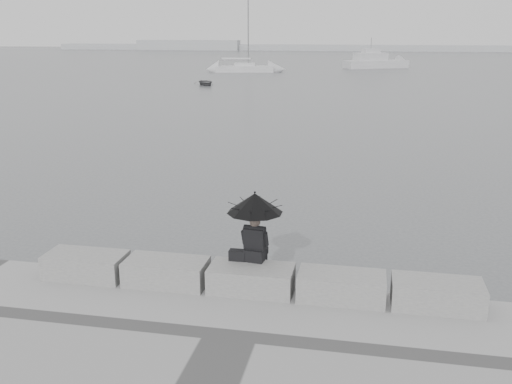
% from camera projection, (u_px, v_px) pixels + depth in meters
% --- Properties ---
extents(ground, '(360.00, 360.00, 0.00)m').
position_uv_depth(ground, '(256.00, 304.00, 11.46)').
color(ground, '#4C4F52').
rests_on(ground, ground).
extents(stone_block_far_left, '(1.60, 0.80, 0.50)m').
position_uv_depth(stone_block_far_left, '(86.00, 265.00, 11.47)').
color(stone_block_far_left, slate).
rests_on(stone_block_far_left, promenade).
extents(stone_block_left, '(1.60, 0.80, 0.50)m').
position_uv_depth(stone_block_left, '(166.00, 272.00, 11.15)').
color(stone_block_left, slate).
rests_on(stone_block_left, promenade).
extents(stone_block_centre, '(1.60, 0.80, 0.50)m').
position_uv_depth(stone_block_centre, '(251.00, 279.00, 10.84)').
color(stone_block_centre, slate).
rests_on(stone_block_centre, promenade).
extents(stone_block_right, '(1.60, 0.80, 0.50)m').
position_uv_depth(stone_block_right, '(341.00, 287.00, 10.52)').
color(stone_block_right, slate).
rests_on(stone_block_right, promenade).
extents(stone_block_far_right, '(1.60, 0.80, 0.50)m').
position_uv_depth(stone_block_far_right, '(437.00, 295.00, 10.20)').
color(stone_block_far_right, slate).
rests_on(stone_block_far_right, promenade).
extents(seated_person, '(1.08, 1.08, 1.39)m').
position_uv_depth(seated_person, '(255.00, 212.00, 10.83)').
color(seated_person, black).
rests_on(seated_person, stone_block_centre).
extents(bag, '(0.32, 0.18, 0.21)m').
position_uv_depth(bag, '(237.00, 255.00, 11.07)').
color(bag, black).
rests_on(bag, stone_block_centre).
extents(distant_landmass, '(180.00, 8.00, 2.80)m').
position_uv_depth(distant_landmass, '(335.00, 47.00, 158.59)').
color(distant_landmass, '#A8ABAE').
rests_on(distant_landmass, ground).
extents(sailboat_left, '(7.97, 3.78, 12.90)m').
position_uv_depth(sailboat_left, '(245.00, 68.00, 76.20)').
color(sailboat_left, silver).
rests_on(sailboat_left, ground).
extents(motor_cruiser, '(9.68, 6.86, 4.50)m').
position_uv_depth(motor_cruiser, '(376.00, 62.00, 84.44)').
color(motor_cruiser, silver).
rests_on(motor_cruiser, ground).
extents(dinghy, '(3.25, 2.53, 0.51)m').
position_uv_depth(dinghy, '(205.00, 83.00, 57.88)').
color(dinghy, slate).
rests_on(dinghy, ground).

